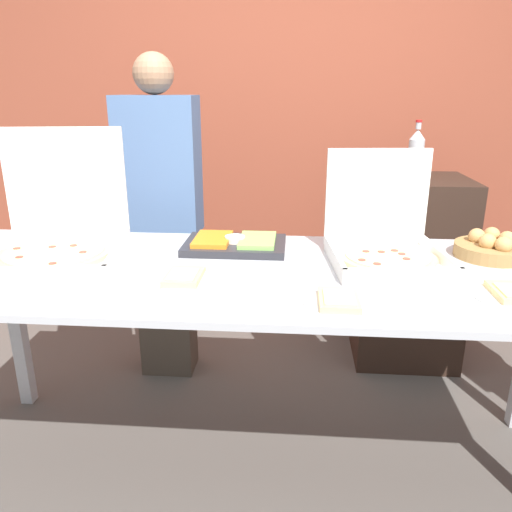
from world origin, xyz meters
name	(u,v)px	position (x,y,z in m)	size (l,w,h in m)	color
ground_plane	(256,470)	(0.00, 0.00, 0.00)	(16.00, 16.00, 0.00)	#514C47
brick_wall_behind	(277,109)	(0.00, 1.70, 1.40)	(10.00, 0.06, 2.80)	brown
buffet_table	(256,293)	(0.00, 0.00, 0.80)	(2.50, 0.90, 0.90)	#B7BABF
pizza_box_far_left	(385,243)	(0.47, 0.13, 0.97)	(0.45, 0.46, 0.40)	white
pizza_box_near_left	(58,235)	(-0.78, 0.09, 0.98)	(0.56, 0.57, 0.48)	white
paper_plate_front_center	(184,278)	(-0.23, -0.14, 0.91)	(0.20, 0.20, 0.03)	white
paper_plate_front_left	(339,301)	(0.27, -0.30, 0.91)	(0.21, 0.21, 0.03)	white
veggie_tray	(235,244)	(-0.11, 0.24, 0.92)	(0.41, 0.27, 0.05)	#28282D
bread_basket	(491,248)	(0.90, 0.21, 0.93)	(0.27, 0.27, 0.10)	#9E7542
sideboard_podium	(408,270)	(0.79, 1.06, 0.53)	(0.57, 0.51, 1.06)	black
soda_bottle	(416,153)	(0.77, 1.05, 1.20)	(0.08, 0.08, 0.30)	#B7BCC1
soda_can_silver	(378,171)	(0.55, 0.88, 1.12)	(0.07, 0.07, 0.12)	silver
soda_can_colored	(403,163)	(0.74, 1.20, 1.12)	(0.07, 0.07, 0.12)	gold
person_guest_plaid	(162,218)	(-0.55, 0.78, 0.88)	(0.40, 0.22, 1.69)	#473D33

